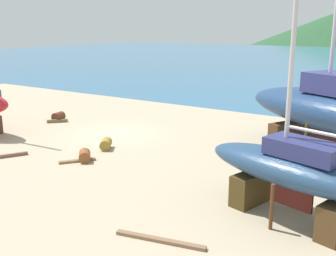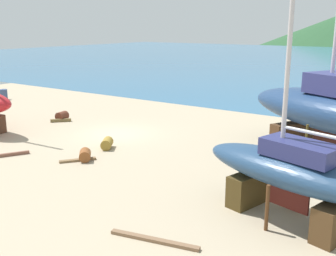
{
  "view_description": "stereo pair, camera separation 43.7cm",
  "coord_description": "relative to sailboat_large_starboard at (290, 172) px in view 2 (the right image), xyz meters",
  "views": [
    {
      "loc": [
        15.41,
        -17.8,
        6.26
      ],
      "look_at": [
        5.31,
        -2.35,
        1.61
      ],
      "focal_mm": 43.56,
      "sensor_mm": 36.0,
      "label": 1
    },
    {
      "loc": [
        15.77,
        -17.56,
        6.26
      ],
      "look_at": [
        5.31,
        -2.35,
        1.61
      ],
      "focal_mm": 43.56,
      "sensor_mm": 36.0,
      "label": 2
    }
  ],
  "objects": [
    {
      "name": "worker",
      "position": [
        -0.15,
        1.06,
        -0.78
      ],
      "size": [
        0.42,
        0.5,
        1.74
      ],
      "rotation": [
        0.0,
        0.0,
        5.78
      ],
      "color": "orange",
      "rests_on": "ground"
    },
    {
      "name": "ground_plane",
      "position": [
        -12.01,
        2.87,
        -1.68
      ],
      "size": [
        49.01,
        49.01,
        0.0
      ],
      "primitive_type": "plane",
      "color": "tan"
    },
    {
      "name": "timber_short_cross",
      "position": [
        -17.2,
        5.42,
        -1.58
      ],
      "size": [
        1.05,
        1.12,
        0.2
      ],
      "primitive_type": "cube",
      "rotation": [
        0.0,
        0.0,
        0.83
      ],
      "color": "brown",
      "rests_on": "ground"
    },
    {
      "name": "barrel_tipped_center",
      "position": [
        -10.46,
        2.66,
        -1.41
      ],
      "size": [
        0.96,
        1.06,
        0.55
      ],
      "primitive_type": "cylinder",
      "rotation": [
        1.57,
        0.0,
        0.59
      ],
      "color": "olive",
      "rests_on": "ground"
    },
    {
      "name": "barrel_rust_mid",
      "position": [
        -27.9,
        8.38,
        -1.24
      ],
      "size": [
        0.75,
        0.75,
        0.89
      ],
      "primitive_type": "cylinder",
      "rotation": [
        0.0,
        0.0,
        1.78
      ],
      "color": "#3C4D73",
      "rests_on": "ground"
    },
    {
      "name": "barrel_by_slipway",
      "position": [
        -9.99,
        0.61,
        -1.41
      ],
      "size": [
        0.96,
        0.97,
        0.54
      ],
      "primitive_type": "cylinder",
      "rotation": [
        1.57,
        0.0,
        3.91
      ],
      "color": "brown",
      "rests_on": "ground"
    },
    {
      "name": "barrel_tipped_left",
      "position": [
        -17.45,
        5.76,
        -1.38
      ],
      "size": [
        0.72,
        0.84,
        0.61
      ],
      "primitive_type": "cylinder",
      "rotation": [
        1.57,
        0.0,
        0.16
      ],
      "color": "brown",
      "rests_on": "ground"
    },
    {
      "name": "timber_short_skew",
      "position": [
        -2.79,
        -3.59,
        -1.63
      ],
      "size": [
        2.82,
        0.8,
        0.1
      ],
      "primitive_type": "cube",
      "rotation": [
        0.0,
        0.0,
        0.22
      ],
      "color": "#806044",
      "rests_on": "ground"
    },
    {
      "name": "timber_plank_near",
      "position": [
        -13.6,
        -1.12,
        -1.6
      ],
      "size": [
        1.11,
        1.87,
        0.16
      ],
      "primitive_type": "cube",
      "rotation": [
        0.0,
        0.0,
        1.07
      ],
      "color": "brown",
      "rests_on": "ground"
    },
    {
      "name": "sailboat_large_starboard",
      "position": [
        0.0,
        0.0,
        0.0
      ],
      "size": [
        6.81,
        3.58,
        10.28
      ],
      "rotation": [
        0.0,
        0.0,
        2.88
      ],
      "color": "#4B391A",
      "rests_on": "ground"
    },
    {
      "name": "timber_long_aft",
      "position": [
        -10.21,
        0.34,
        -1.63
      ],
      "size": [
        1.21,
        1.51,
        0.1
      ],
      "primitive_type": "cube",
      "rotation": [
        0.0,
        0.0,
        0.93
      ],
      "color": "brown",
      "rests_on": "ground"
    }
  ]
}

